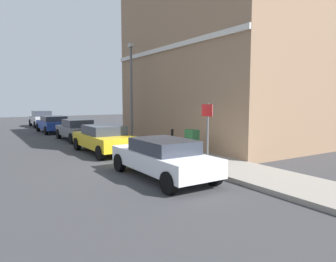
# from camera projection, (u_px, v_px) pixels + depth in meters

# --- Properties ---
(ground) EXTENTS (80.00, 80.00, 0.00)m
(ground) POSITION_uv_depth(u_px,v_px,m) (152.00, 165.00, 12.27)
(ground) COLOR #38383A
(sidewalk) EXTENTS (2.33, 30.00, 0.15)m
(sidewalk) POSITION_uv_depth(u_px,v_px,m) (133.00, 142.00, 18.40)
(sidewalk) COLOR gray
(sidewalk) RESTS_ON ground
(corner_building) EXTENTS (7.75, 12.13, 9.66)m
(corner_building) POSITION_uv_depth(u_px,v_px,m) (220.00, 63.00, 18.91)
(corner_building) COLOR #937256
(corner_building) RESTS_ON ground
(car_white) EXTENTS (1.89, 4.39, 1.30)m
(car_white) POSITION_uv_depth(u_px,v_px,m) (163.00, 157.00, 10.23)
(car_white) COLOR silver
(car_white) RESTS_ON ground
(car_yellow) EXTENTS (1.99, 4.35, 1.35)m
(car_yellow) POSITION_uv_depth(u_px,v_px,m) (104.00, 138.00, 15.00)
(car_yellow) COLOR gold
(car_yellow) RESTS_ON ground
(car_grey) EXTENTS (1.88, 4.12, 1.33)m
(car_grey) POSITION_uv_depth(u_px,v_px,m) (77.00, 129.00, 19.68)
(car_grey) COLOR slate
(car_grey) RESTS_ON ground
(car_blue) EXTENTS (1.99, 4.21, 1.30)m
(car_blue) POSITION_uv_depth(u_px,v_px,m) (53.00, 124.00, 24.35)
(car_blue) COLOR navy
(car_blue) RESTS_ON ground
(car_silver) EXTENTS (1.87, 4.28, 1.52)m
(car_silver) POSITION_uv_depth(u_px,v_px,m) (42.00, 118.00, 29.54)
(car_silver) COLOR #B7B7BC
(car_silver) RESTS_ON ground
(utility_cabinet) EXTENTS (0.46, 0.61, 1.15)m
(utility_cabinet) POSITION_uv_depth(u_px,v_px,m) (192.00, 144.00, 13.40)
(utility_cabinet) COLOR #1E4C28
(utility_cabinet) RESTS_ON sidewalk
(bollard_near_cabinet) EXTENTS (0.14, 0.14, 1.04)m
(bollard_near_cabinet) POSITION_uv_depth(u_px,v_px,m) (172.00, 139.00, 14.91)
(bollard_near_cabinet) COLOR black
(bollard_near_cabinet) RESTS_ON sidewalk
(street_sign) EXTENTS (0.08, 0.60, 2.30)m
(street_sign) POSITION_uv_depth(u_px,v_px,m) (207.00, 125.00, 11.27)
(street_sign) COLOR #59595B
(street_sign) RESTS_ON sidewalk
(lamppost) EXTENTS (0.20, 0.44, 5.72)m
(lamppost) POSITION_uv_depth(u_px,v_px,m) (131.00, 87.00, 18.55)
(lamppost) COLOR #59595B
(lamppost) RESTS_ON sidewalk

